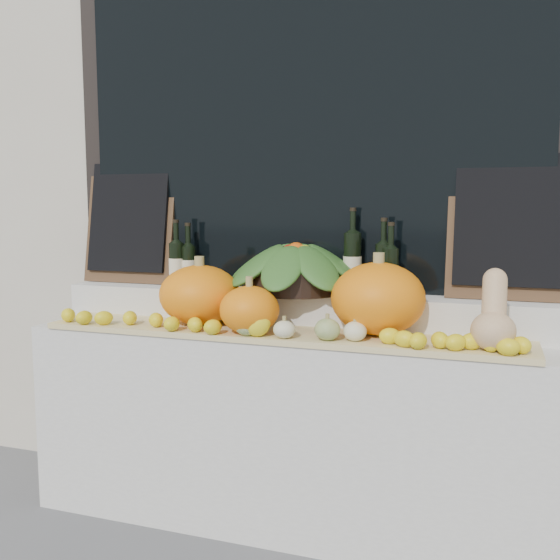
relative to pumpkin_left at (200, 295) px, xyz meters
The scene contains 18 objects.
storefront_facade 1.50m from the pumpkin_left, 64.62° to the left, with size 7.00×0.94×4.50m.
display_sill 0.71m from the pumpkin_left, 11.89° to the left, with size 2.30×0.55×0.88m, color silver.
rear_tier 0.45m from the pumpkin_left, 31.20° to the left, with size 2.30×0.25×0.16m, color silver.
straw_bedding 0.41m from the pumpkin_left, ahead, with size 2.10×0.32×0.03m, color tan.
pumpkin_left is the anchor object (origin of this frame).
pumpkin_right 0.80m from the pumpkin_left, ahead, with size 0.39×0.39×0.30m, color orange.
pumpkin_center 0.31m from the pumpkin_left, 22.61° to the right, with size 0.25×0.25×0.20m, color orange.
butternut_squash 1.26m from the pumpkin_left, ahead, with size 0.16×0.22×0.30m.
decorative_gourds 0.49m from the pumpkin_left, 18.76° to the right, with size 0.54×0.14×0.15m.
lemon_heap 0.42m from the pumpkin_left, 22.22° to the right, with size 2.20×0.16×0.06m, color yellow, non-canonical shape.
produce_bowl 0.46m from the pumpkin_left, 29.07° to the left, with size 0.69×0.69×0.24m.
wine_bottle_far_left 0.33m from the pumpkin_left, 136.96° to the left, with size 0.08×0.08×0.33m.
wine_bottle_near_left 0.31m from the pumpkin_left, 126.65° to the left, with size 0.08×0.08×0.31m.
wine_bottle_tall 0.70m from the pumpkin_left, 21.81° to the left, with size 0.08×0.08×0.39m.
wine_bottle_near_right 0.82m from the pumpkin_left, 14.63° to the left, with size 0.08×0.08×0.35m.
wine_bottle_far_right 0.85m from the pumpkin_left, 12.72° to the left, with size 0.08×0.08×0.33m.
chalkboard_left 0.69m from the pumpkin_left, 151.54° to the left, with size 0.50×0.13×0.61m.
chalkboard_right 1.37m from the pumpkin_left, 12.70° to the left, with size 0.50×0.13×0.61m.
Camera 1 is at (0.86, -1.06, 1.44)m, focal length 40.00 mm.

